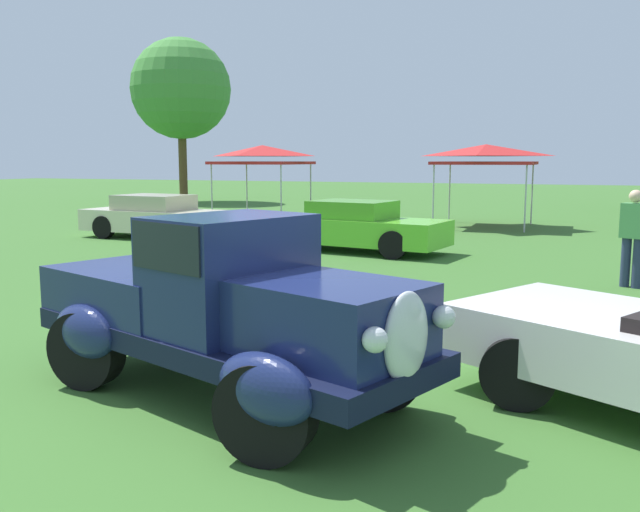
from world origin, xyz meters
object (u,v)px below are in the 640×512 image
spectator_far_side (633,235)px  canopy_tent_left_field (262,154)px  feature_pickup_truck (225,306)px  show_car_lime (357,227)px  canopy_tent_center_field (486,153)px  show_car_cream (158,217)px

spectator_far_side → canopy_tent_left_field: canopy_tent_left_field is taller
feature_pickup_truck → spectator_far_side: 8.31m
show_car_lime → canopy_tent_left_field: (-5.38, 5.88, 1.82)m
feature_pickup_truck → spectator_far_side: (3.87, 7.36, 0.05)m
feature_pickup_truck → canopy_tent_left_field: 17.68m
spectator_far_side → canopy_tent_left_field: bearing=142.6°
feature_pickup_truck → canopy_tent_center_field: bearing=90.0°
feature_pickup_truck → show_car_cream: size_ratio=0.95×
show_car_lime → canopy_tent_center_field: bearing=74.6°
show_car_cream → feature_pickup_truck: bearing=-52.8°
show_car_cream → spectator_far_side: size_ratio=2.74×
canopy_tent_left_field → canopy_tent_center_field: 7.56m
spectator_far_side → canopy_tent_left_field: (-11.27, 8.62, 1.51)m
spectator_far_side → canopy_tent_center_field: 10.93m
show_car_cream → show_car_lime: 6.15m
feature_pickup_truck → show_car_cream: 13.47m
canopy_tent_center_field → spectator_far_side: bearing=-69.1°
canopy_tent_center_field → show_car_cream: bearing=-140.4°
show_car_cream → canopy_tent_left_field: size_ratio=1.62×
show_car_cream → canopy_tent_left_field: canopy_tent_left_field is taller
spectator_far_side → canopy_tent_left_field: 14.27m
show_car_lime → canopy_tent_center_field: (2.03, 7.37, 1.82)m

